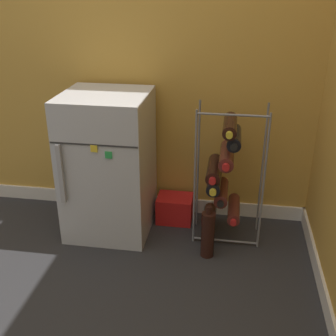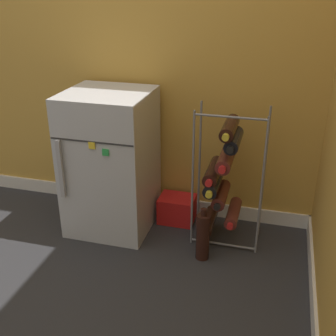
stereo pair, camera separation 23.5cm
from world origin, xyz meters
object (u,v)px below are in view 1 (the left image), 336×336
Objects in this scene: mini_fridge at (109,165)px; loose_bottle_floor at (208,234)px; wine_rack at (223,174)px; soda_box at (175,208)px.

mini_fridge reaches higher than loose_bottle_floor.
loose_bottle_floor is at bearing -18.68° from mini_fridge.
wine_rack is 0.34m from loose_bottle_floor.
wine_rack is at bearing -23.41° from soda_box.
loose_bottle_floor is at bearing -105.08° from wine_rack.
wine_rack is (0.65, 0.01, -0.01)m from mini_fridge.
soda_box is (-0.28, 0.12, -0.32)m from wine_rack.
mini_fridge reaches higher than wine_rack.
loose_bottle_floor is at bearing -55.87° from soda_box.
wine_rack is 3.65× the size of soda_box.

